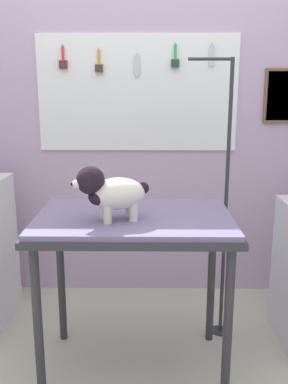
% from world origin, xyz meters
% --- Properties ---
extents(rear_wall_panel, '(4.00, 0.11, 2.30)m').
position_xyz_m(rear_wall_panel, '(0.01, 1.28, 1.16)').
color(rear_wall_panel, '#BA9EBD').
rests_on(rear_wall_panel, ground).
extents(grooming_table, '(1.00, 0.66, 0.87)m').
position_xyz_m(grooming_table, '(-0.02, 0.30, 0.78)').
color(grooming_table, '#2D2D33').
rests_on(grooming_table, ground).
extents(grooming_arm, '(0.30, 0.11, 1.65)m').
position_xyz_m(grooming_arm, '(0.50, 0.65, 0.77)').
color(grooming_arm, '#2D2D33').
rests_on(grooming_arm, ground).
extents(dog, '(0.37, 0.24, 0.27)m').
position_xyz_m(dog, '(-0.13, 0.21, 1.01)').
color(dog, silver).
rests_on(dog, grooming_table).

